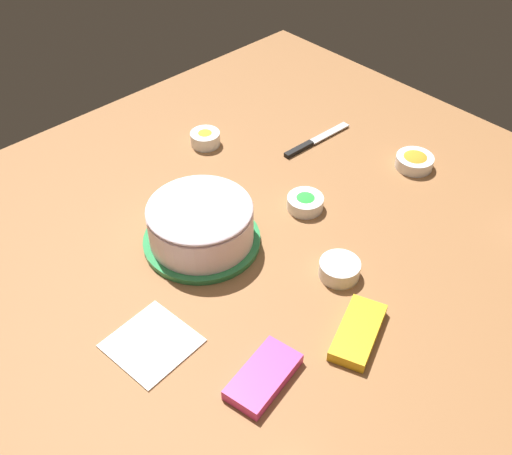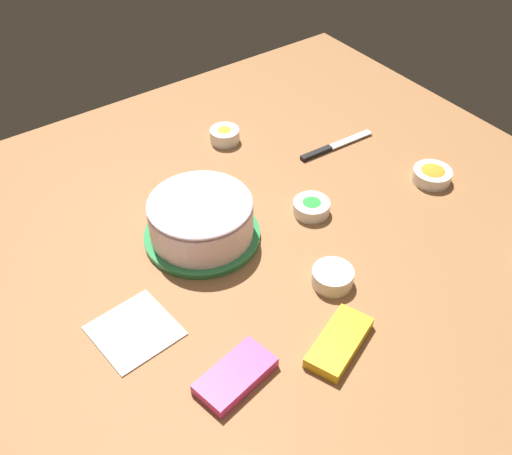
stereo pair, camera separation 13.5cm
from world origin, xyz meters
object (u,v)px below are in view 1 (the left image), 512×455
sprinkle_bowl_green (305,202)px  sprinkle_bowl_rainbow (340,268)px  candy_box_upper (263,376)px  paper_napkin (152,343)px  sprinkle_bowl_orange (415,161)px  candy_box_lower (358,332)px  frosted_cake (201,224)px  sprinkle_bowl_yellow (205,138)px  spreading_knife (312,142)px

sprinkle_bowl_green → sprinkle_bowl_rainbow: bearing=62.3°
candy_box_upper → paper_napkin: bearing=-75.5°
sprinkle_bowl_orange → candy_box_lower: bearing=25.4°
sprinkle_bowl_rainbow → candy_box_lower: 0.16m
candy_box_lower → candy_box_upper: bearing=-37.0°
sprinkle_bowl_orange → sprinkle_bowl_green: sprinkle_bowl_orange is taller
frosted_cake → candy_box_lower: bearing=97.3°
sprinkle_bowl_orange → candy_box_upper: sprinkle_bowl_orange is taller
frosted_cake → candy_box_upper: (0.15, 0.36, -0.04)m
sprinkle_bowl_rainbow → candy_box_lower: size_ratio=0.56×
sprinkle_bowl_green → sprinkle_bowl_yellow: sprinkle_bowl_yellow is taller
sprinkle_bowl_rainbow → sprinkle_bowl_orange: (-0.43, -0.12, -0.00)m
sprinkle_bowl_orange → spreading_knife: bearing=-64.7°
sprinkle_bowl_green → paper_napkin: sprinkle_bowl_green is taller
spreading_knife → candy_box_lower: 0.65m
sprinkle_bowl_rainbow → sprinkle_bowl_green: bearing=-117.7°
spreading_knife → candy_box_upper: (0.61, 0.45, 0.01)m
frosted_cake → sprinkle_bowl_rainbow: frosted_cake is taller
sprinkle_bowl_green → paper_napkin: 0.51m
candy_box_upper → paper_napkin: size_ratio=1.00×
sprinkle_bowl_orange → sprinkle_bowl_green: size_ratio=1.11×
spreading_knife → sprinkle_bowl_orange: sprinkle_bowl_orange is taller
sprinkle_bowl_rainbow → spreading_knife: bearing=-130.1°
spreading_knife → sprinkle_bowl_green: 0.27m
candy_box_lower → frosted_cake: bearing=-104.9°
sprinkle_bowl_green → paper_napkin: (0.51, 0.07, -0.01)m
candy_box_lower → candy_box_upper: 0.21m
sprinkle_bowl_orange → paper_napkin: 0.83m
sprinkle_bowl_green → candy_box_upper: size_ratio=0.58×
sprinkle_bowl_rainbow → paper_napkin: (0.40, -0.13, -0.02)m
frosted_cake → sprinkle_bowl_rainbow: bearing=118.5°
sprinkle_bowl_green → candy_box_lower: 0.39m
sprinkle_bowl_orange → sprinkle_bowl_yellow: bearing=-53.9°
sprinkle_bowl_rainbow → sprinkle_bowl_yellow: bearing=-100.2°
sprinkle_bowl_green → paper_napkin: bearing=8.3°
frosted_cake → spreading_knife: frosted_cake is taller
spreading_knife → candy_box_upper: bearing=36.2°
sprinkle_bowl_green → sprinkle_bowl_yellow: size_ratio=1.09×
sprinkle_bowl_green → paper_napkin: size_ratio=0.58×
frosted_cake → sprinkle_bowl_yellow: frosted_cake is taller
spreading_knife → frosted_cake: bearing=11.4°
sprinkle_bowl_green → sprinkle_bowl_yellow: 0.37m
spreading_knife → paper_napkin: 0.76m
sprinkle_bowl_orange → paper_napkin: sprinkle_bowl_orange is taller
sprinkle_bowl_orange → paper_napkin: bearing=-0.5°
sprinkle_bowl_yellow → candy_box_lower: (0.20, 0.70, -0.01)m
frosted_cake → sprinkle_bowl_green: frosted_cake is taller
frosted_cake → paper_napkin: 0.30m
sprinkle_bowl_orange → sprinkle_bowl_yellow: size_ratio=1.20×
sprinkle_bowl_orange → candy_box_lower: sprinkle_bowl_orange is taller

